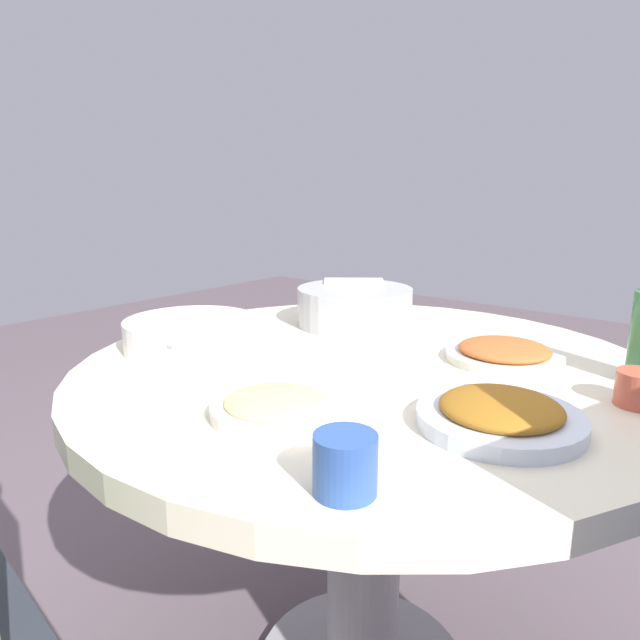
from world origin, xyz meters
name	(u,v)px	position (x,y,z in m)	size (l,w,h in m)	color
round_dining_table	(366,433)	(0.00, 0.00, 0.58)	(1.12, 1.12, 0.73)	#99999E
rice_bowl	(355,305)	(-0.20, 0.23, 0.78)	(0.28, 0.28, 0.10)	#B2B5BA
soup_bowl	(191,335)	(-0.34, -0.16, 0.76)	(0.27, 0.27, 0.06)	white
dish_noodles	(276,406)	(0.04, -0.30, 0.75)	(0.19, 0.19, 0.03)	white
dish_tofu_braise	(504,353)	(0.20, 0.17, 0.75)	(0.22, 0.22, 0.04)	silver
dish_stirfry	(500,414)	(0.32, -0.13, 0.75)	(0.23, 0.23, 0.05)	silver
tea_cup_near	(345,464)	(0.25, -0.41, 0.77)	(0.07, 0.07, 0.07)	#2E529D
tea_cup_far	(640,389)	(0.45, 0.08, 0.76)	(0.07, 0.07, 0.06)	#C2533D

